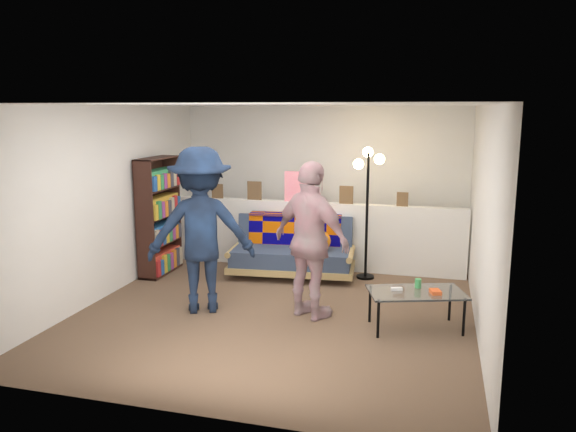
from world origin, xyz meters
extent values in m
plane|color=brown|center=(0.00, 0.00, 0.00)|extent=(5.00, 5.00, 0.00)
cube|color=silver|center=(0.00, 2.50, 1.20)|extent=(4.50, 0.10, 2.40)
cube|color=silver|center=(-2.25, 0.00, 1.20)|extent=(0.10, 5.00, 2.40)
cube|color=silver|center=(2.25, 0.00, 1.20)|extent=(0.10, 5.00, 2.40)
cube|color=white|center=(0.00, 0.00, 2.40)|extent=(4.50, 5.00, 0.10)
cube|color=silver|center=(0.00, 1.80, 0.50)|extent=(4.45, 0.15, 1.00)
cube|color=brown|center=(-1.50, 1.78, 1.11)|extent=(0.18, 0.02, 0.22)
cube|color=brown|center=(-0.90, 1.78, 1.14)|extent=(0.22, 0.02, 0.28)
cube|color=white|center=(-0.20, 1.78, 1.23)|extent=(0.45, 0.02, 0.45)
cube|color=brown|center=(0.50, 1.78, 1.13)|extent=(0.20, 0.02, 0.26)
cube|color=brown|center=(1.30, 1.78, 1.10)|extent=(0.16, 0.02, 0.20)
cube|color=tan|center=(-0.18, 1.27, 0.14)|extent=(1.83, 0.96, 0.09)
cube|color=#2F3D55|center=(-0.18, 1.23, 0.30)|extent=(1.73, 0.81, 0.22)
cube|color=#2F3D55|center=(-0.21, 1.57, 0.58)|extent=(1.68, 0.38, 0.53)
cylinder|color=tan|center=(-1.01, 1.19, 0.37)|extent=(0.16, 0.79, 0.08)
cylinder|color=tan|center=(0.65, 1.36, 0.37)|extent=(0.16, 0.79, 0.08)
cube|color=#050465|center=(-0.20, 1.50, 0.58)|extent=(1.35, 0.23, 0.48)
cube|color=#050465|center=(-0.22, 1.62, 0.84)|extent=(1.36, 0.36, 0.03)
sphere|color=orange|center=(0.24, 1.27, 0.55)|extent=(0.28, 0.28, 0.28)
cube|color=black|center=(-2.21, 0.97, 0.84)|extent=(0.02, 0.84, 1.68)
cube|color=black|center=(-2.08, 0.56, 0.84)|extent=(0.28, 0.02, 1.68)
cube|color=black|center=(-2.08, 1.38, 0.84)|extent=(0.28, 0.02, 1.68)
cube|color=black|center=(-2.08, 0.97, 1.67)|extent=(0.28, 0.84, 0.02)
cube|color=black|center=(-2.08, 0.97, 0.02)|extent=(0.28, 0.84, 0.04)
cube|color=black|center=(-2.08, 0.97, 0.45)|extent=(0.28, 0.80, 0.02)
cube|color=black|center=(-2.08, 0.97, 0.84)|extent=(0.28, 0.80, 0.02)
cube|color=black|center=(-2.08, 0.97, 1.23)|extent=(0.28, 0.80, 0.02)
cube|color=red|center=(-2.06, 0.97, 0.19)|extent=(0.21, 0.78, 0.28)
cube|color=#296CB2|center=(-2.06, 0.97, 0.60)|extent=(0.21, 0.78, 0.26)
cube|color=gold|center=(-2.06, 0.97, 0.99)|extent=(0.21, 0.78, 0.28)
cube|color=#35925A|center=(-2.06, 0.97, 1.38)|extent=(0.21, 0.78, 0.26)
cylinder|color=black|center=(1.25, -0.60, 0.20)|extent=(0.04, 0.04, 0.40)
cylinder|color=black|center=(2.11, -0.32, 0.20)|extent=(0.04, 0.04, 0.40)
cylinder|color=black|center=(1.11, -0.18, 0.20)|extent=(0.04, 0.04, 0.40)
cylinder|color=black|center=(1.97, 0.10, 0.20)|extent=(0.04, 0.04, 0.40)
cube|color=silver|center=(1.61, -0.25, 0.41)|extent=(1.13, 0.84, 0.02)
cube|color=silver|center=(1.40, -0.26, 0.44)|extent=(0.13, 0.09, 0.03)
cube|color=#EC5C29|center=(1.81, -0.27, 0.44)|extent=(0.14, 0.17, 0.04)
cylinder|color=#45A75A|center=(1.62, -0.12, 0.47)|extent=(0.09, 0.09, 0.10)
cylinder|color=black|center=(0.84, 1.48, 0.02)|extent=(0.32, 0.32, 0.03)
cylinder|color=black|center=(0.84, 1.48, 0.88)|extent=(0.05, 0.05, 1.77)
sphere|color=#FFC672|center=(0.71, 1.48, 1.61)|extent=(0.15, 0.15, 0.15)
sphere|color=#FFC672|center=(0.99, 1.50, 1.68)|extent=(0.15, 0.15, 0.15)
sphere|color=#FFC672|center=(0.82, 1.60, 1.77)|extent=(0.15, 0.15, 0.15)
imported|color=black|center=(-0.86, -0.30, 0.97)|extent=(1.43, 1.16, 1.93)
imported|color=pink|center=(0.43, -0.19, 0.90)|extent=(1.13, 0.90, 1.80)
camera|label=1|loc=(1.78, -6.18, 2.36)|focal=35.00mm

